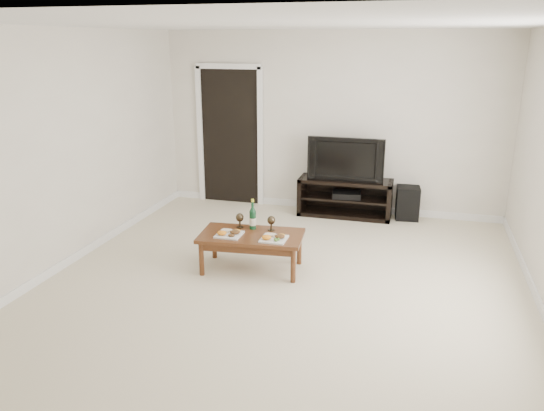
{
  "coord_description": "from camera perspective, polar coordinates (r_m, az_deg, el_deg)",
  "views": [
    {
      "loc": [
        1.25,
        -4.89,
        2.46
      ],
      "look_at": [
        -0.26,
        0.53,
        0.7
      ],
      "focal_mm": 35.0,
      "sensor_mm": 36.0,
      "label": 1
    }
  ],
  "objects": [
    {
      "name": "floor",
      "position": [
        5.61,
        1.16,
        -8.62
      ],
      "size": [
        5.5,
        5.5,
        0.0
      ],
      "primitive_type": "plane",
      "color": "beige",
      "rests_on": "ground"
    },
    {
      "name": "back_wall",
      "position": [
        7.85,
        6.35,
        8.77
      ],
      "size": [
        5.0,
        0.04,
        2.6
      ],
      "primitive_type": "cube",
      "color": "silver",
      "rests_on": "ground"
    },
    {
      "name": "ceiling",
      "position": [
        5.05,
        1.34,
        19.19
      ],
      "size": [
        5.0,
        5.5,
        0.04
      ],
      "primitive_type": "cube",
      "color": "white",
      "rests_on": "back_wall"
    },
    {
      "name": "doorway",
      "position": [
        8.25,
        -4.51,
        7.3
      ],
      "size": [
        0.9,
        0.02,
        2.05
      ],
      "primitive_type": "cube",
      "color": "black",
      "rests_on": "ground"
    },
    {
      "name": "media_console",
      "position": [
        7.76,
        7.85,
        0.86
      ],
      "size": [
        1.33,
        0.45,
        0.55
      ],
      "primitive_type": "cube",
      "color": "black",
      "rests_on": "ground"
    },
    {
      "name": "television",
      "position": [
        7.62,
        8.03,
        5.08
      ],
      "size": [
        1.08,
        0.14,
        0.62
      ],
      "primitive_type": "imported",
      "rotation": [
        0.0,
        0.0,
        -0.0
      ],
      "color": "black",
      "rests_on": "media_console"
    },
    {
      "name": "av_receiver",
      "position": [
        7.73,
        8.03,
        1.18
      ],
      "size": [
        0.43,
        0.35,
        0.08
      ],
      "primitive_type": "cube",
      "rotation": [
        0.0,
        0.0,
        0.12
      ],
      "color": "black",
      "rests_on": "media_console"
    },
    {
      "name": "subwoofer",
      "position": [
        7.81,
        14.38,
        0.29
      ],
      "size": [
        0.35,
        0.35,
        0.47
      ],
      "primitive_type": "cube",
      "rotation": [
        0.0,
        0.0,
        0.1
      ],
      "color": "black",
      "rests_on": "ground"
    },
    {
      "name": "coffee_table",
      "position": [
        5.91,
        -2.21,
        -5.0
      ],
      "size": [
        1.18,
        0.71,
        0.42
      ],
      "primitive_type": "cube",
      "rotation": [
        0.0,
        0.0,
        0.09
      ],
      "color": "brown",
      "rests_on": "ground"
    },
    {
      "name": "plate_left",
      "position": [
        5.8,
        -4.62,
        -2.9
      ],
      "size": [
        0.27,
        0.27,
        0.07
      ],
      "primitive_type": "cube",
      "color": "white",
      "rests_on": "coffee_table"
    },
    {
      "name": "plate_right",
      "position": [
        5.66,
        0.2,
        -3.39
      ],
      "size": [
        0.27,
        0.27,
        0.07
      ],
      "primitive_type": "cube",
      "color": "white",
      "rests_on": "coffee_table"
    },
    {
      "name": "wine_bottle",
      "position": [
        5.94,
        -2.09,
        -0.92
      ],
      "size": [
        0.07,
        0.07,
        0.35
      ],
      "primitive_type": "cylinder",
      "color": "#103D20",
      "rests_on": "coffee_table"
    },
    {
      "name": "goblet_left",
      "position": [
        6.02,
        -3.48,
        -1.61
      ],
      "size": [
        0.09,
        0.09,
        0.17
      ],
      "primitive_type": null,
      "color": "#382D1E",
      "rests_on": "coffee_table"
    },
    {
      "name": "goblet_right",
      "position": [
        5.92,
        -0.08,
        -1.92
      ],
      "size": [
        0.09,
        0.09,
        0.17
      ],
      "primitive_type": null,
      "color": "#382D1E",
      "rests_on": "coffee_table"
    }
  ]
}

